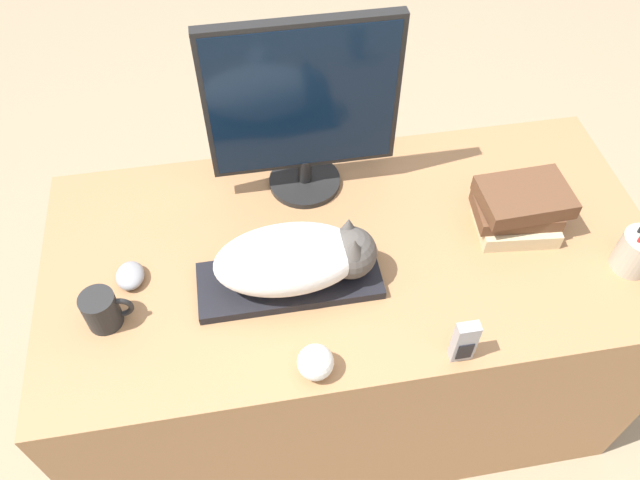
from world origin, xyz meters
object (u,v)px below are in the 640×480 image
at_px(cat, 300,258).
at_px(phone, 464,342).
at_px(computer_mouse, 130,276).
at_px(book_stack, 519,209).
at_px(monitor, 303,106).
at_px(keyboard, 289,281).
at_px(coffee_mug, 103,310).
at_px(baseball, 315,362).
at_px(pen_cup, 638,251).

distance_m(cat, phone, 0.39).
bearing_deg(computer_mouse, cat, -10.55).
relative_size(phone, book_stack, 0.53).
xyz_separation_m(monitor, computer_mouse, (-0.44, -0.24, -0.24)).
height_order(keyboard, coffee_mug, coffee_mug).
xyz_separation_m(keyboard, coffee_mug, (-0.41, -0.03, 0.03)).
height_order(computer_mouse, coffee_mug, coffee_mug).
distance_m(keyboard, baseball, 0.23).
relative_size(computer_mouse, book_stack, 0.36).
distance_m(pen_cup, baseball, 0.79).
distance_m(monitor, computer_mouse, 0.56).
bearing_deg(baseball, book_stack, 29.34).
relative_size(cat, phone, 3.08).
bearing_deg(cat, phone, -39.02).
bearing_deg(coffee_mug, phone, -16.11).
bearing_deg(baseball, coffee_mug, 155.50).
xyz_separation_m(computer_mouse, book_stack, (0.93, 0.01, 0.04)).
xyz_separation_m(monitor, pen_cup, (0.71, -0.39, -0.20)).
distance_m(cat, book_stack, 0.55).
bearing_deg(pen_cup, book_stack, 144.45).
xyz_separation_m(monitor, coffee_mug, (-0.49, -0.34, -0.21)).
bearing_deg(cat, pen_cup, -6.02).
height_order(monitor, book_stack, monitor).
relative_size(cat, baseball, 4.78).
height_order(monitor, computer_mouse, monitor).
bearing_deg(pen_cup, phone, -160.69).
distance_m(keyboard, computer_mouse, 0.37).
relative_size(coffee_mug, baseball, 1.42).
bearing_deg(computer_mouse, baseball, -38.21).
bearing_deg(phone, book_stack, 53.27).
relative_size(monitor, coffee_mug, 4.42).
distance_m(monitor, pen_cup, 0.84).
xyz_separation_m(baseball, phone, (0.31, -0.02, 0.02)).
xyz_separation_m(pen_cup, phone, (-0.47, -0.16, 0.00)).
bearing_deg(keyboard, phone, -36.69).
bearing_deg(coffee_mug, keyboard, 4.49).
relative_size(keyboard, monitor, 0.88).
xyz_separation_m(keyboard, phone, (0.33, -0.25, 0.05)).
height_order(baseball, book_stack, book_stack).
bearing_deg(computer_mouse, book_stack, 0.48).
bearing_deg(phone, coffee_mug, 163.89).
distance_m(pen_cup, phone, 0.50).
distance_m(computer_mouse, phone, 0.76).
distance_m(cat, monitor, 0.36).
height_order(cat, baseball, cat).
xyz_separation_m(baseball, book_stack, (0.55, 0.31, 0.02)).
height_order(computer_mouse, phone, phone).
bearing_deg(baseball, computer_mouse, 141.79).
xyz_separation_m(computer_mouse, coffee_mug, (-0.05, -0.10, 0.03)).
bearing_deg(phone, cat, 140.98).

